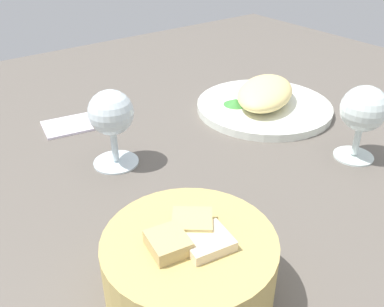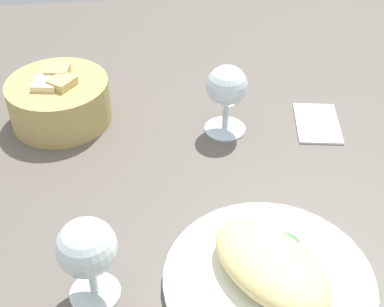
# 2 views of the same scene
# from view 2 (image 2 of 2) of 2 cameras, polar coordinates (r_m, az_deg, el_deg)

# --- Properties ---
(ground_plane) EXTENTS (1.40, 1.40, 0.02)m
(ground_plane) POSITION_cam_2_polar(r_m,az_deg,el_deg) (0.75, -2.52, -5.66)
(ground_plane) COLOR #5D564E
(plate) EXTENTS (0.25, 0.25, 0.01)m
(plate) POSITION_cam_2_polar(r_m,az_deg,el_deg) (0.65, 8.18, -13.32)
(plate) COLOR white
(plate) RESTS_ON ground_plane
(omelette) EXTENTS (0.19, 0.17, 0.04)m
(omelette) POSITION_cam_2_polar(r_m,az_deg,el_deg) (0.63, 8.42, -11.73)
(omelette) COLOR #F0D687
(omelette) RESTS_ON plate
(lettuce_garnish) EXTENTS (0.04, 0.04, 0.01)m
(lettuce_garnish) POSITION_cam_2_polar(r_m,az_deg,el_deg) (0.68, 9.78, -9.30)
(lettuce_garnish) COLOR #3B8539
(lettuce_garnish) RESTS_ON plate
(bread_basket) EXTENTS (0.16, 0.16, 0.09)m
(bread_basket) POSITION_cam_2_polar(r_m,az_deg,el_deg) (0.90, -14.00, 5.54)
(bread_basket) COLOR tan
(bread_basket) RESTS_ON ground_plane
(wine_glass_near) EXTENTS (0.07, 0.07, 0.12)m
(wine_glass_near) POSITION_cam_2_polar(r_m,az_deg,el_deg) (0.83, 3.73, 6.77)
(wine_glass_near) COLOR silver
(wine_glass_near) RESTS_ON ground_plane
(wine_glass_far) EXTENTS (0.07, 0.07, 0.12)m
(wine_glass_far) POSITION_cam_2_polar(r_m,az_deg,el_deg) (0.60, -11.13, -10.20)
(wine_glass_far) COLOR silver
(wine_glass_far) RESTS_ON ground_plane
(folded_napkin) EXTENTS (0.12, 0.09, 0.01)m
(folded_napkin) POSITION_cam_2_polar(r_m,az_deg,el_deg) (0.91, 13.26, 3.27)
(folded_napkin) COLOR white
(folded_napkin) RESTS_ON ground_plane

